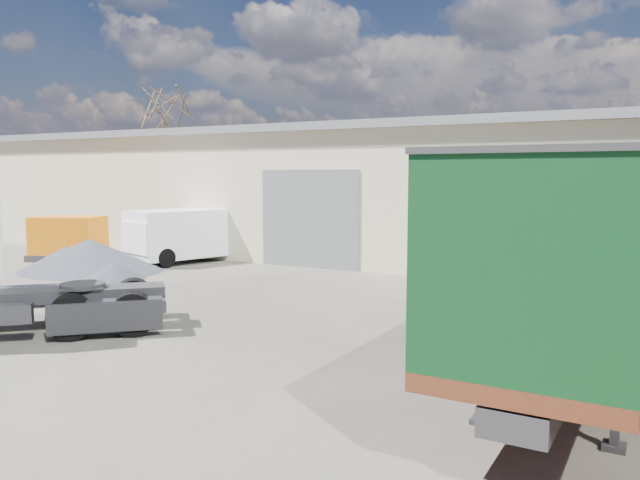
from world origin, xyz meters
The scene contains 7 objects.
ground centered at (0.00, 0.00, 0.00)m, with size 120.00×120.00×0.00m, color black.
warehouse centered at (-6.00, 16.00, 2.66)m, with size 30.60×12.60×5.42m.
bare_tree centered at (-18.00, 20.00, 7.92)m, with size 4.00×4.00×9.60m.
box_trailer centered at (8.12, 2.19, 2.28)m, with size 2.63×11.28×3.73m.
panel_van centered at (-7.07, 9.20, 1.06)m, with size 3.53×5.40×2.05m.
orange_skip centered at (-11.46, 7.12, 0.76)m, with size 3.23×2.59×1.75m.
gravel_heap centered at (-8.64, 5.63, 0.53)m, with size 6.79×5.99×1.15m.
Camera 1 is at (9.22, -9.84, 3.45)m, focal length 35.00 mm.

